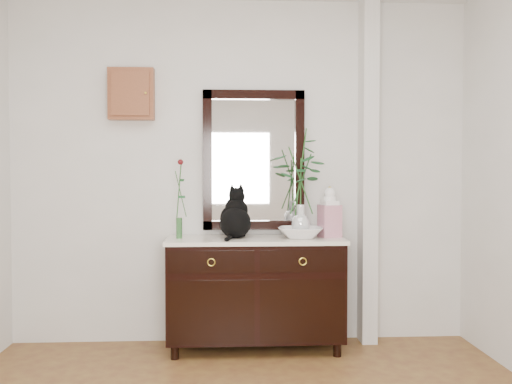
{
  "coord_description": "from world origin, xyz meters",
  "views": [
    {
      "loc": [
        -0.13,
        -2.54,
        1.35
      ],
      "look_at": [
        0.1,
        1.63,
        1.2
      ],
      "focal_mm": 40.0,
      "sensor_mm": 36.0,
      "label": 1
    }
  ],
  "objects": [
    {
      "name": "wall_mirror",
      "position": [
        0.1,
        1.97,
        1.44
      ],
      "size": [
        0.8,
        0.06,
        1.1
      ],
      "color": "black",
      "rests_on": "wall_back"
    },
    {
      "name": "ginger_jar",
      "position": [
        0.67,
        1.76,
        1.05
      ],
      "size": [
        0.17,
        0.17,
        0.39
      ],
      "primitive_type": null,
      "rotation": [
        0.0,
        0.0,
        0.23
      ],
      "color": "silver",
      "rests_on": "sideboard"
    },
    {
      "name": "pilaster",
      "position": [
        1.0,
        1.9,
        1.35
      ],
      "size": [
        0.12,
        0.2,
        2.7
      ],
      "primitive_type": "cube",
      "color": "silver",
      "rests_on": "ground"
    },
    {
      "name": "key_cabinet",
      "position": [
        -0.85,
        1.94,
        1.95
      ],
      "size": [
        0.35,
        0.1,
        0.4
      ],
      "primitive_type": "cube",
      "color": "brown",
      "rests_on": "wall_back"
    },
    {
      "name": "cat",
      "position": [
        -0.05,
        1.75,
        1.04
      ],
      "size": [
        0.33,
        0.37,
        0.38
      ],
      "primitive_type": null,
      "rotation": [
        0.0,
        0.0,
        -0.2
      ],
      "color": "black",
      "rests_on": "sideboard"
    },
    {
      "name": "vase_branches",
      "position": [
        0.44,
        1.7,
        1.28
      ],
      "size": [
        0.48,
        0.48,
        0.82
      ],
      "primitive_type": null,
      "rotation": [
        0.0,
        0.0,
        0.3
      ],
      "color": "silver",
      "rests_on": "lotus_bowl"
    },
    {
      "name": "bud_vase_rose",
      "position": [
        -0.47,
        1.73,
        1.15
      ],
      "size": [
        0.09,
        0.09,
        0.6
      ],
      "primitive_type": null,
      "rotation": [
        0.0,
        0.0,
        -0.21
      ],
      "color": "#326431",
      "rests_on": "sideboard"
    },
    {
      "name": "lotus_bowl",
      "position": [
        0.44,
        1.7,
        0.89
      ],
      "size": [
        0.36,
        0.36,
        0.08
      ],
      "primitive_type": "imported",
      "rotation": [
        0.0,
        0.0,
        -0.09
      ],
      "color": "white",
      "rests_on": "sideboard"
    },
    {
      "name": "wall_back",
      "position": [
        0.0,
        1.98,
        1.35
      ],
      "size": [
        3.6,
        0.04,
        2.7
      ],
      "primitive_type": "cube",
      "color": "silver",
      "rests_on": "ground"
    },
    {
      "name": "sideboard",
      "position": [
        0.1,
        1.73,
        0.47
      ],
      "size": [
        1.33,
        0.52,
        0.82
      ],
      "color": "black",
      "rests_on": "ground"
    }
  ]
}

